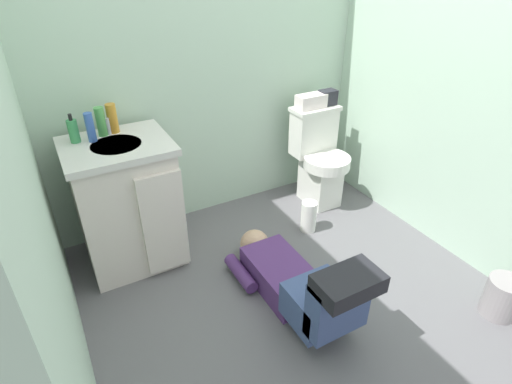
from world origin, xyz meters
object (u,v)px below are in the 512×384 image
at_px(toilet, 319,158).
at_px(tissue_box, 311,101).
at_px(faucet, 108,126).
at_px(paper_towel_roll, 309,216).
at_px(soap_dispenser, 73,131).
at_px(bottle_amber, 112,118).
at_px(vanity_cabinet, 128,203).
at_px(bottle_green, 101,122).
at_px(bottle_blue, 90,127).
at_px(trash_can, 502,297).
at_px(person_plumber, 298,283).
at_px(toiletry_bag, 328,97).

distance_m(toilet, tissue_box, 0.44).
distance_m(faucet, paper_towel_roll, 1.46).
bearing_deg(faucet, soap_dispenser, -173.99).
distance_m(tissue_box, bottle_amber, 1.39).
distance_m(vanity_cabinet, faucet, 0.47).
bearing_deg(bottle_green, bottle_blue, -139.81).
xyz_separation_m(vanity_cabinet, soap_dispenser, (-0.19, 0.13, 0.47)).
bearing_deg(toilet, faucet, 175.02).
height_order(toilet, soap_dispenser, soap_dispenser).
relative_size(vanity_cabinet, tissue_box, 3.73).
distance_m(trash_can, paper_towel_roll, 1.25).
bearing_deg(person_plumber, tissue_box, 53.28).
xyz_separation_m(soap_dispenser, bottle_green, (0.16, 0.03, 0.02)).
xyz_separation_m(toiletry_bag, paper_towel_roll, (-0.40, -0.41, -0.69)).
relative_size(faucet, bottle_blue, 0.60).
bearing_deg(bottle_blue, paper_towel_roll, -17.29).
bearing_deg(trash_can, bottle_green, 136.15).
height_order(faucet, bottle_amber, bottle_amber).
bearing_deg(faucet, paper_towel_roll, -20.99).
distance_m(toilet, toiletry_bag, 0.46).
height_order(faucet, toiletry_bag, faucet).
height_order(bottle_blue, paper_towel_roll, bottle_blue).
bearing_deg(bottle_blue, vanity_cabinet, -41.41).
distance_m(person_plumber, paper_towel_roll, 0.75).
relative_size(bottle_blue, paper_towel_roll, 0.72).
height_order(bottle_green, paper_towel_roll, bottle_green).
relative_size(soap_dispenser, bottle_amber, 0.96).
distance_m(toilet, bottle_amber, 1.54).
xyz_separation_m(vanity_cabinet, bottle_green, (-0.04, 0.15, 0.49)).
bearing_deg(bottle_amber, toiletry_bag, -2.10).
bearing_deg(bottle_amber, bottle_green, -168.73).
xyz_separation_m(vanity_cabinet, trash_can, (1.64, -1.46, -0.30)).
xyz_separation_m(faucet, person_plumber, (0.69, -1.02, -0.69)).
distance_m(toiletry_bag, paper_towel_roll, 0.90).
distance_m(tissue_box, toiletry_bag, 0.15).
bearing_deg(toiletry_bag, person_plumber, -131.93).
bearing_deg(bottle_amber, bottle_blue, -152.26).
height_order(toilet, vanity_cabinet, vanity_cabinet).
xyz_separation_m(person_plumber, bottle_green, (-0.72, 1.03, 0.73)).
relative_size(soap_dispenser, paper_towel_roll, 0.72).
distance_m(faucet, tissue_box, 1.42).
distance_m(bottle_blue, bottle_green, 0.09).
bearing_deg(bottle_blue, toilet, -2.74).
xyz_separation_m(soap_dispenser, trash_can, (1.83, -1.59, -0.77)).
bearing_deg(toilet, toiletry_bag, 40.77).
relative_size(vanity_cabinet, bottle_blue, 4.92).
bearing_deg(vanity_cabinet, bottle_blue, 138.59).
bearing_deg(bottle_green, tissue_box, -1.69).
distance_m(toilet, person_plumber, 1.20).
relative_size(toilet, person_plumber, 0.70).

